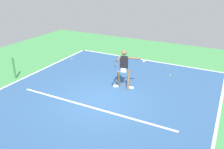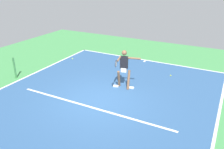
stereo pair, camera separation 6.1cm
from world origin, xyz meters
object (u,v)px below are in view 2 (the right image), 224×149
at_px(tennis_player, 124,67).
at_px(tennis_ball_near_player, 171,75).
at_px(tennis_ball_centre_court, 72,59).
at_px(net_post, 15,68).

height_order(tennis_player, tennis_ball_near_player, tennis_player).
height_order(tennis_ball_near_player, tennis_ball_centre_court, same).
distance_m(tennis_player, tennis_ball_near_player, 3.00).
height_order(net_post, tennis_ball_near_player, net_post).
distance_m(tennis_ball_near_player, tennis_ball_centre_court, 6.03).
bearing_deg(net_post, tennis_player, -164.20).
xyz_separation_m(tennis_ball_near_player, tennis_ball_centre_court, (6.03, 0.23, 0.00)).
xyz_separation_m(net_post, tennis_ball_near_player, (-6.82, -3.85, -0.50)).
relative_size(net_post, tennis_player, 0.59).
xyz_separation_m(net_post, tennis_ball_centre_court, (-0.79, -3.62, -0.50)).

